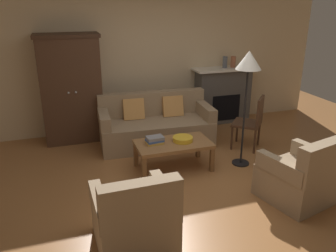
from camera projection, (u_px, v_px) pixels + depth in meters
ground_plane at (193, 186)px, 4.64m from camera, size 9.60×9.60×0.00m
back_wall at (145, 55)px, 6.43m from camera, size 7.20×0.10×2.80m
fireplace at (223, 95)px, 6.95m from camera, size 1.26×0.48×1.12m
armoire at (71, 89)px, 5.90m from camera, size 1.06×0.57×1.86m
couch at (156, 126)px, 5.95m from camera, size 1.96×0.95×0.86m
coffee_table at (173, 146)px, 5.02m from camera, size 1.10×0.60×0.42m
fruit_bowl at (183, 139)px, 5.04m from camera, size 0.30×0.30×0.06m
book_stack at (155, 140)px, 4.95m from camera, size 0.26×0.20×0.11m
mantel_vase_slate at (225, 62)px, 6.70m from camera, size 0.09×0.09×0.22m
mantel_vase_terracotta at (233, 62)px, 6.75m from camera, size 0.10×0.10×0.22m
armchair_near_left at (135, 220)px, 3.41m from camera, size 0.80×0.79×0.88m
armchair_near_right at (300, 178)px, 4.22m from camera, size 0.93×0.93×0.88m
side_chair_wooden at (252, 120)px, 5.67m from camera, size 0.62×0.62×0.90m
floor_lamp at (248, 67)px, 4.77m from camera, size 0.36×0.36×1.73m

